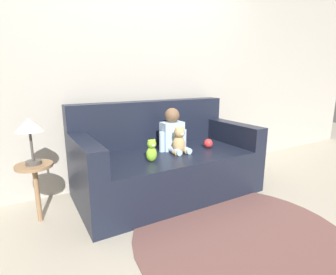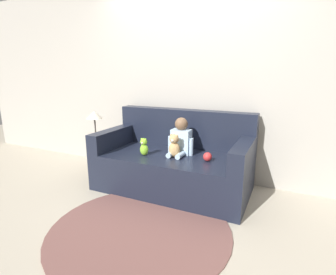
{
  "view_description": "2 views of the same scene",
  "coord_description": "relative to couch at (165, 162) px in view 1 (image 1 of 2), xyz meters",
  "views": [
    {
      "loc": [
        -1.28,
        -2.22,
        1.2
      ],
      "look_at": [
        -0.07,
        -0.12,
        0.63
      ],
      "focal_mm": 28.0,
      "sensor_mm": 36.0,
      "label": 1
    },
    {
      "loc": [
        1.23,
        -2.74,
        1.39
      ],
      "look_at": [
        -0.01,
        -0.12,
        0.68
      ],
      "focal_mm": 28.0,
      "sensor_mm": 36.0,
      "label": 2
    }
  ],
  "objects": [
    {
      "name": "side_table",
      "position": [
        -1.21,
        0.0,
        0.35
      ],
      "size": [
        0.29,
        0.29,
        0.88
      ],
      "color": "#93704C",
      "rests_on": "ground_plane"
    },
    {
      "name": "ground_plane",
      "position": [
        0.0,
        -0.06,
        -0.32
      ],
      "size": [
        12.0,
        12.0,
        0.0
      ],
      "primitive_type": "plane",
      "color": "#B7AD99"
    },
    {
      "name": "plush_toy_side",
      "position": [
        -0.28,
        -0.26,
        0.23
      ],
      "size": [
        0.1,
        0.09,
        0.21
      ],
      "color": "#8CD133",
      "rests_on": "couch"
    },
    {
      "name": "person_baby",
      "position": [
        0.08,
        -0.02,
        0.31
      ],
      "size": [
        0.32,
        0.32,
        0.44
      ],
      "color": "silver",
      "rests_on": "couch"
    },
    {
      "name": "toy_ball",
      "position": [
        0.45,
        -0.14,
        0.17
      ],
      "size": [
        0.1,
        0.1,
        0.1
      ],
      "color": "red",
      "rests_on": "couch"
    },
    {
      "name": "floor_rug",
      "position": [
        0.1,
        -0.99,
        -0.32
      ],
      "size": [
        1.65,
        1.65,
        0.01
      ],
      "color": "brown",
      "rests_on": "ground_plane"
    },
    {
      "name": "couch",
      "position": [
        0.0,
        0.0,
        0.0
      ],
      "size": [
        1.81,
        0.94,
        0.94
      ],
      "color": "black",
      "rests_on": "ground_plane"
    },
    {
      "name": "wall_back",
      "position": [
        0.0,
        0.49,
        0.98
      ],
      "size": [
        8.0,
        0.05,
        2.6
      ],
      "color": "#ADA89E",
      "rests_on": "ground_plane"
    },
    {
      "name": "teddy_bear_brown",
      "position": [
        0.07,
        -0.17,
        0.25
      ],
      "size": [
        0.16,
        0.12,
        0.27
      ],
      "color": "tan",
      "rests_on": "couch"
    }
  ]
}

